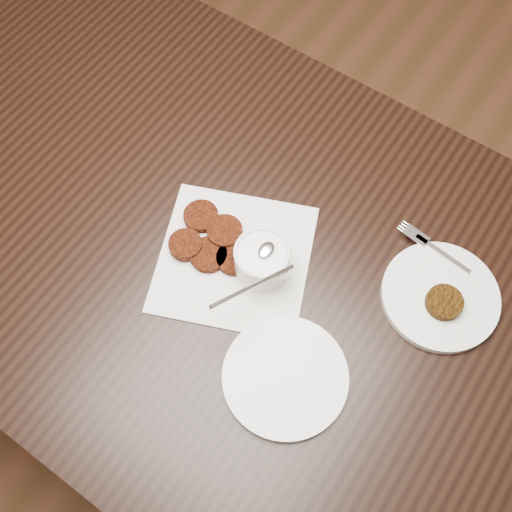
{
  "coord_description": "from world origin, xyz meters",
  "views": [
    {
      "loc": [
        0.38,
        -0.35,
        1.77
      ],
      "look_at": [
        0.12,
        0.03,
        0.8
      ],
      "focal_mm": 41.89,
      "sensor_mm": 36.0,
      "label": 1
    }
  ],
  "objects_px": {
    "table": "(206,295)",
    "plate_empty": "(285,377)",
    "plate_with_patty": "(441,294)",
    "sauce_ramekin": "(262,252)",
    "napkin": "(234,259)"
  },
  "relations": [
    {
      "from": "table",
      "to": "plate_empty",
      "type": "height_order",
      "value": "plate_empty"
    },
    {
      "from": "plate_with_patty",
      "to": "table",
      "type": "bearing_deg",
      "value": -164.04
    },
    {
      "from": "plate_empty",
      "to": "plate_with_patty",
      "type": "bearing_deg",
      "value": 62.11
    },
    {
      "from": "sauce_ramekin",
      "to": "plate_with_patty",
      "type": "xyz_separation_m",
      "value": [
        0.3,
        0.14,
        -0.06
      ]
    },
    {
      "from": "plate_with_patty",
      "to": "plate_empty",
      "type": "relative_size",
      "value": 0.99
    },
    {
      "from": "plate_with_patty",
      "to": "plate_empty",
      "type": "distance_m",
      "value": 0.32
    },
    {
      "from": "napkin",
      "to": "sauce_ramekin",
      "type": "bearing_deg",
      "value": 13.2
    },
    {
      "from": "table",
      "to": "plate_empty",
      "type": "relative_size",
      "value": 7.05
    },
    {
      "from": "plate_empty",
      "to": "napkin",
      "type": "bearing_deg",
      "value": 146.39
    },
    {
      "from": "napkin",
      "to": "plate_empty",
      "type": "height_order",
      "value": "plate_empty"
    },
    {
      "from": "plate_with_patty",
      "to": "napkin",
      "type": "bearing_deg",
      "value": -157.17
    },
    {
      "from": "table",
      "to": "plate_empty",
      "type": "bearing_deg",
      "value": -25.56
    },
    {
      "from": "table",
      "to": "plate_with_patty",
      "type": "height_order",
      "value": "plate_with_patty"
    },
    {
      "from": "table",
      "to": "sauce_ramekin",
      "type": "height_order",
      "value": "sauce_ramekin"
    },
    {
      "from": "sauce_ramekin",
      "to": "plate_with_patty",
      "type": "height_order",
      "value": "sauce_ramekin"
    }
  ]
}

